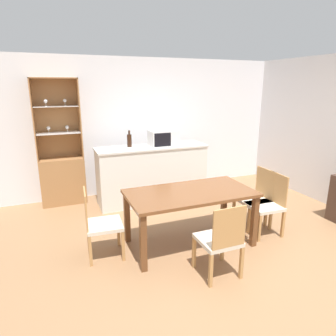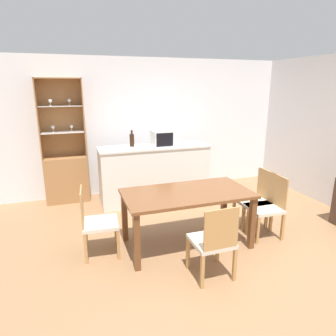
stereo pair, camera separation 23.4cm
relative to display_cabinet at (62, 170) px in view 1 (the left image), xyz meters
name	(u,v)px [view 1 (the left image)]	position (x,y,z in m)	size (l,w,h in m)	color
ground_plane	(220,249)	(1.77, -2.43, -0.61)	(18.00, 18.00, 0.00)	#936B47
wall_back	(153,126)	(1.77, 0.20, 0.67)	(6.80, 0.06, 2.55)	silver
kitchen_counter	(152,174)	(1.50, -0.51, -0.10)	(1.95, 0.58, 1.01)	silver
display_cabinet	(62,170)	(0.00, 0.00, 0.00)	(0.75, 0.36, 2.17)	#A37042
dining_table	(190,198)	(1.46, -2.15, 0.03)	(1.62, 0.85, 0.73)	brown
dining_chair_head_near	(220,240)	(1.46, -2.91, -0.18)	(0.42, 0.42, 0.87)	beige
dining_chair_side_right_near	(267,205)	(2.60, -2.28, -0.18)	(0.44, 0.44, 0.87)	beige
dining_chair_side_left_far	(100,224)	(0.32, -2.02, -0.18)	(0.45, 0.45, 0.87)	beige
dining_chair_side_right_far	(255,198)	(2.60, -2.03, -0.18)	(0.42, 0.42, 0.87)	beige
microwave	(163,138)	(1.71, -0.51, 0.54)	(0.47, 0.34, 0.27)	silver
wine_bottle	(129,140)	(1.13, -0.40, 0.52)	(0.08, 0.08, 0.28)	black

